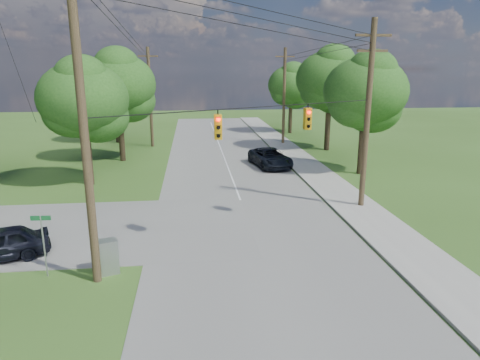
{
  "coord_description": "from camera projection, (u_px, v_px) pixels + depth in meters",
  "views": [
    {
      "loc": [
        -0.84,
        -14.98,
        7.86
      ],
      "look_at": [
        1.41,
        5.0,
        2.62
      ],
      "focal_mm": 32.0,
      "sensor_mm": 36.0,
      "label": 1
    }
  ],
  "objects": [
    {
      "name": "power_lines",
      "position": [
        229.0,
        47.0,
        25.44
      ],
      "size": [
        13.93,
        29.62,
        4.93
      ],
      "color": "black",
      "rests_on": "ground"
    },
    {
      "name": "tree_w_near",
      "position": [
        84.0,
        99.0,
        28.55
      ],
      "size": [
        6.0,
        6.0,
        8.4
      ],
      "color": "#3F301F",
      "rests_on": "ground"
    },
    {
      "name": "tree_w_far",
      "position": [
        114.0,
        84.0,
        45.67
      ],
      "size": [
        6.0,
        6.0,
        8.73
      ],
      "color": "#3F301F",
      "rests_on": "ground"
    },
    {
      "name": "pole_ne",
      "position": [
        368.0,
        113.0,
        23.76
      ],
      "size": [
        2.0,
        0.32,
        10.5
      ],
      "color": "brown",
      "rests_on": "ground"
    },
    {
      "name": "sidewalk_east",
      "position": [
        379.0,
        224.0,
        22.21
      ],
      "size": [
        2.6,
        100.0,
        0.12
      ],
      "primitive_type": "cube",
      "color": "#A9A89E",
      "rests_on": "ground"
    },
    {
      "name": "tree_e_near",
      "position": [
        366.0,
        91.0,
        31.59
      ],
      "size": [
        6.2,
        6.2,
        8.81
      ],
      "color": "#3F301F",
      "rests_on": "ground"
    },
    {
      "name": "tree_e_mid",
      "position": [
        330.0,
        79.0,
        41.1
      ],
      "size": [
        6.6,
        6.6,
        9.64
      ],
      "color": "#3F301F",
      "rests_on": "ground"
    },
    {
      "name": "pole_sw",
      "position": [
        83.0,
        118.0,
        14.8
      ],
      "size": [
        2.0,
        0.32,
        12.0
      ],
      "color": "brown",
      "rests_on": "ground"
    },
    {
      "name": "pole_north_w",
      "position": [
        150.0,
        97.0,
        43.5
      ],
      "size": [
        2.0,
        0.32,
        10.0
      ],
      "color": "brown",
      "rests_on": "ground"
    },
    {
      "name": "traffic_signals",
      "position": [
        266.0,
        122.0,
        19.63
      ],
      "size": [
        4.91,
        3.27,
        1.05
      ],
      "color": "#D5980C",
      "rests_on": "ground"
    },
    {
      "name": "street_name_sign",
      "position": [
        43.0,
        238.0,
        16.32
      ],
      "size": [
        0.75,
        0.06,
        2.51
      ],
      "rotation": [
        0.0,
        0.0,
        -0.05
      ],
      "color": "#929598",
      "rests_on": "ground"
    },
    {
      "name": "control_cabinet",
      "position": [
        108.0,
        257.0,
        16.8
      ],
      "size": [
        0.91,
        0.78,
        1.39
      ],
      "primitive_type": "cube",
      "rotation": [
        0.0,
        0.0,
        0.35
      ],
      "color": "#929598",
      "rests_on": "ground"
    },
    {
      "name": "tree_e_far",
      "position": [
        291.0,
        85.0,
        52.78
      ],
      "size": [
        5.8,
        5.8,
        8.32
      ],
      "color": "#3F301F",
      "rests_on": "ground"
    },
    {
      "name": "main_road",
      "position": [
        252.0,
        230.0,
        21.5
      ],
      "size": [
        10.0,
        100.0,
        0.03
      ],
      "primitive_type": "cube",
      "color": "gray",
      "rests_on": "ground"
    },
    {
      "name": "tree_w_mid",
      "position": [
        118.0,
        85.0,
        36.18
      ],
      "size": [
        6.4,
        6.4,
        9.22
      ],
      "color": "#3F301F",
      "rests_on": "ground"
    },
    {
      "name": "pole_north_e",
      "position": [
        284.0,
        96.0,
        45.0
      ],
      "size": [
        2.0,
        0.32,
        10.0
      ],
      "color": "brown",
      "rests_on": "ground"
    },
    {
      "name": "car_main_north",
      "position": [
        270.0,
        158.0,
        35.22
      ],
      "size": [
        3.35,
        5.71,
        1.49
      ],
      "primitive_type": "imported",
      "rotation": [
        0.0,
        0.0,
        0.17
      ],
      "color": "black",
      "rests_on": "main_road"
    },
    {
      "name": "ground",
      "position": [
        218.0,
        279.0,
        16.48
      ],
      "size": [
        140.0,
        140.0,
        0.0
      ],
      "primitive_type": "plane",
      "color": "#35581D",
      "rests_on": "ground"
    }
  ]
}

